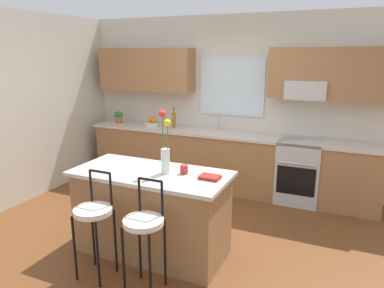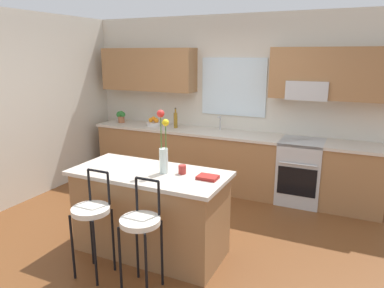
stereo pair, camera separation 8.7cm
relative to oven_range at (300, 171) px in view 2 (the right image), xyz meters
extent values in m
plane|color=brown|center=(-1.15, -1.68, -0.46)|extent=(14.00, 14.00, 0.00)
cube|color=beige|center=(-3.71, -1.38, 0.89)|extent=(0.12, 4.60, 2.70)
cube|color=beige|center=(-1.15, 0.38, 0.89)|extent=(5.60, 0.12, 2.70)
cube|color=#996B42|center=(-2.62, 0.15, 1.39)|extent=(1.67, 0.34, 0.70)
cube|color=#996B42|center=(0.31, 0.15, 1.39)|extent=(1.67, 0.34, 0.70)
cube|color=silver|center=(-1.15, 0.31, 1.14)|extent=(1.05, 0.03, 0.90)
cube|color=#B7BABC|center=(0.00, 0.12, 1.16)|extent=(0.56, 0.36, 0.26)
cube|color=#996B42|center=(-1.15, 0.02, -0.02)|extent=(4.50, 0.60, 0.88)
cube|color=beige|center=(-1.15, 0.02, 0.44)|extent=(4.56, 0.64, 0.04)
cube|color=#B7BABC|center=(-1.32, 0.02, 0.39)|extent=(0.54, 0.38, 0.11)
cylinder|color=#B7BABC|center=(-1.32, 0.18, 0.57)|extent=(0.02, 0.02, 0.22)
cylinder|color=#B7BABC|center=(-1.32, 0.12, 0.68)|extent=(0.02, 0.12, 0.02)
cube|color=#B7BABC|center=(0.00, 0.00, 0.00)|extent=(0.60, 0.60, 0.92)
cube|color=black|center=(0.00, -0.29, -0.06)|extent=(0.52, 0.02, 0.40)
cylinder|color=#B7BABC|center=(0.00, -0.33, 0.20)|extent=(0.50, 0.02, 0.02)
cube|color=#996B42|center=(-1.25, -2.08, -0.02)|extent=(1.57, 0.70, 0.88)
cube|color=beige|center=(-1.25, -2.08, 0.44)|extent=(1.65, 0.78, 0.04)
cylinder|color=black|center=(-1.66, -2.82, -0.13)|extent=(0.02, 0.02, 0.66)
cylinder|color=black|center=(-1.39, -2.82, -0.13)|extent=(0.02, 0.02, 0.66)
cylinder|color=black|center=(-1.66, -2.55, -0.13)|extent=(0.02, 0.02, 0.66)
cylinder|color=black|center=(-1.39, -2.55, -0.13)|extent=(0.02, 0.02, 0.66)
cylinder|color=silver|center=(-1.53, -2.69, 0.23)|extent=(0.36, 0.36, 0.05)
cylinder|color=black|center=(-1.64, -2.55, 0.41)|extent=(0.02, 0.02, 0.32)
cylinder|color=black|center=(-1.41, -2.55, 0.41)|extent=(0.02, 0.02, 0.32)
cylinder|color=black|center=(-1.53, -2.55, 0.57)|extent=(0.23, 0.02, 0.02)
cylinder|color=black|center=(-1.11, -2.82, -0.13)|extent=(0.02, 0.02, 0.66)
cylinder|color=black|center=(-0.84, -2.82, -0.13)|extent=(0.02, 0.02, 0.66)
cylinder|color=black|center=(-1.11, -2.55, -0.13)|extent=(0.02, 0.02, 0.66)
cylinder|color=black|center=(-0.84, -2.55, -0.13)|extent=(0.02, 0.02, 0.66)
cylinder|color=silver|center=(-0.98, -2.69, 0.23)|extent=(0.36, 0.36, 0.05)
cylinder|color=black|center=(-1.09, -2.55, 0.41)|extent=(0.02, 0.02, 0.32)
cylinder|color=black|center=(-0.86, -2.55, 0.41)|extent=(0.02, 0.02, 0.32)
cylinder|color=black|center=(-0.98, -2.55, 0.57)|extent=(0.23, 0.02, 0.02)
cylinder|color=silver|center=(-1.09, -2.06, 0.59)|extent=(0.09, 0.09, 0.26)
cylinder|color=#3D722D|center=(-1.06, -2.06, 0.77)|extent=(0.01, 0.01, 0.45)
sphere|color=yellow|center=(-1.06, -2.06, 0.99)|extent=(0.07, 0.07, 0.07)
cylinder|color=#3D722D|center=(-1.11, -2.05, 0.81)|extent=(0.01, 0.01, 0.54)
sphere|color=red|center=(-1.11, -2.05, 1.08)|extent=(0.08, 0.08, 0.08)
cylinder|color=#A52D28|center=(-0.91, -2.00, 0.51)|extent=(0.08, 0.08, 0.09)
cube|color=maroon|center=(-0.61, -2.03, 0.48)|extent=(0.20, 0.15, 0.03)
cylinder|color=silver|center=(-2.46, 0.02, 0.49)|extent=(0.24, 0.24, 0.06)
sphere|color=orange|center=(-2.41, 0.02, 0.56)|extent=(0.08, 0.08, 0.08)
sphere|color=orange|center=(-2.46, 0.08, 0.56)|extent=(0.07, 0.07, 0.07)
sphere|color=orange|center=(-2.51, 0.02, 0.56)|extent=(0.08, 0.08, 0.08)
sphere|color=orange|center=(-2.46, 0.02, 0.59)|extent=(0.07, 0.07, 0.07)
cylinder|color=olive|center=(-2.04, 0.02, 0.59)|extent=(0.06, 0.06, 0.25)
cylinder|color=olive|center=(-2.04, 0.02, 0.75)|extent=(0.03, 0.03, 0.07)
cylinder|color=black|center=(-2.04, 0.02, 0.79)|extent=(0.03, 0.03, 0.02)
cylinder|color=#9E5B3D|center=(-3.12, 0.02, 0.52)|extent=(0.11, 0.11, 0.11)
sphere|color=#2D7A33|center=(-3.12, 0.02, 0.63)|extent=(0.08, 0.08, 0.08)
sphere|color=#2D7A33|center=(-3.16, 0.03, 0.60)|extent=(0.12, 0.12, 0.12)
sphere|color=#2D7A33|center=(-3.08, 0.01, 0.61)|extent=(0.09, 0.09, 0.09)
camera|label=1|loc=(0.57, -5.12, 1.66)|focal=33.31mm
camera|label=2|loc=(0.64, -5.09, 1.66)|focal=33.31mm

